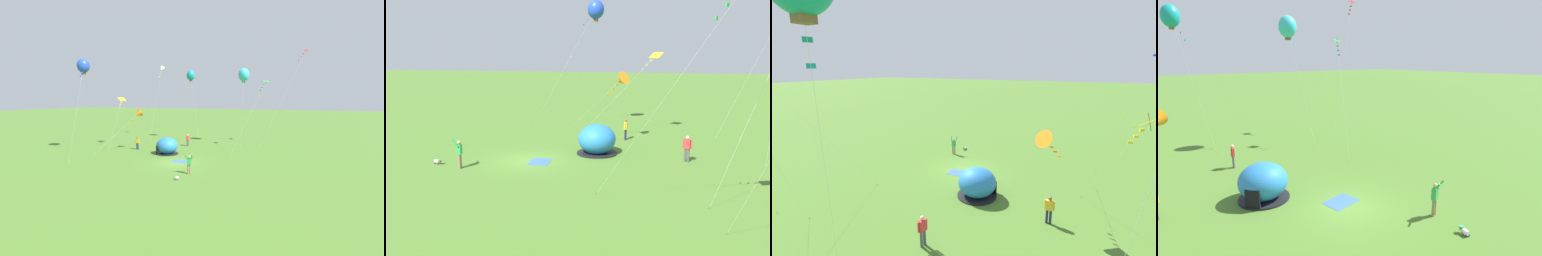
# 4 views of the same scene
# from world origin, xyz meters

# --- Properties ---
(ground_plane) EXTENTS (300.00, 300.00, 0.00)m
(ground_plane) POSITION_xyz_m (0.00, 0.00, 0.00)
(ground_plane) COLOR #477028
(popup_tent) EXTENTS (2.81, 2.81, 2.10)m
(popup_tent) POSITION_xyz_m (-3.05, 3.81, 1.00)
(popup_tent) COLOR #2672BF
(popup_tent) RESTS_ON ground
(picnic_blanket) EXTENTS (1.87, 1.53, 0.01)m
(picnic_blanket) POSITION_xyz_m (0.07, 0.81, 0.01)
(picnic_blanket) COLOR #3359A5
(picnic_blanket) RESTS_ON ground
(toddler_crawling) EXTENTS (0.34, 0.55, 0.32)m
(toddler_crawling) POSITION_xyz_m (2.44, -5.14, 0.18)
(toddler_crawling) COLOR white
(toddler_crawling) RESTS_ON ground
(person_far_back) EXTENTS (0.69, 0.57, 1.89)m
(person_far_back) POSITION_xyz_m (2.79, -3.30, 1.00)
(person_far_back) COLOR #8C7251
(person_far_back) RESTS_ON ground
(person_watching_sky) EXTENTS (0.35, 0.57, 1.72)m
(person_watching_sky) POSITION_xyz_m (-2.70, 9.87, 0.96)
(person_watching_sky) COLOR #4C4C51
(person_watching_sky) RESTS_ON ground
(kite_cyan) EXTENTS (1.63, 4.29, 11.46)m
(kite_cyan) POSITION_xyz_m (4.50, 14.44, 10.46)
(kite_cyan) COLOR silver
(kite_cyan) RESTS_ON ground
(kite_teal) EXTENTS (2.63, 1.99, 11.64)m
(kite_teal) POSITION_xyz_m (-4.54, 15.77, 10.78)
(kite_teal) COLOR silver
(kite_teal) RESTS_ON ground
(kite_green) EXTENTS (3.81, 6.37, 9.57)m
(kite_green) POSITION_xyz_m (7.81, 11.32, 8.78)
(kite_green) COLOR silver
(kite_green) RESTS_ON ground
(kite_red) EXTENTS (6.02, 4.39, 13.95)m
(kite_red) POSITION_xyz_m (12.59, 15.28, 12.95)
(kite_red) COLOR silver
(kite_red) RESTS_ON ground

